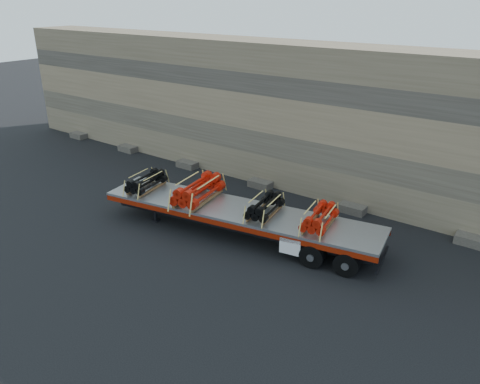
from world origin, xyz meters
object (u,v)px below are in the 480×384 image
object	(u,v)px
trailer	(238,222)
bundle_midfront	(198,191)
bundle_midrear	(265,207)
bundle_rear	(320,218)
bundle_front	(146,182)

from	to	relation	value
trailer	bundle_midfront	xyz separation A→B (m)	(-1.81, -0.30, 1.02)
bundle_midrear	bundle_rear	xyz separation A→B (m)	(2.18, 0.36, 0.00)
bundle_midfront	bundle_midrear	distance (m)	3.02
bundle_front	bundle_midrear	size ratio (longest dim) A/B	1.01
bundle_midfront	bundle_midrear	size ratio (longest dim) A/B	1.31
bundle_front	bundle_rear	distance (m)	7.89
trailer	bundle_midrear	distance (m)	1.49
bundle_front	bundle_midfront	xyz separation A→B (m)	(2.63, 0.44, 0.10)
bundle_rear	bundle_front	bearing A→B (deg)	180.00
bundle_midfront	bundle_rear	bearing A→B (deg)	-0.00
bundle_midrear	bundle_rear	world-z (taller)	bundle_rear
bundle_front	bundle_midfront	bearing A→B (deg)	0.00
bundle_front	bundle_midrear	distance (m)	5.68
bundle_midrear	bundle_rear	bearing A→B (deg)	-0.00
bundle_front	bundle_rear	world-z (taller)	bundle_front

